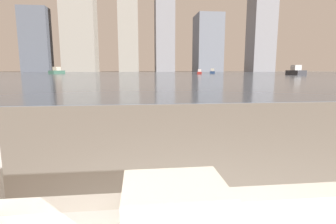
% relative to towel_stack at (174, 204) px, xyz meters
% --- Properties ---
extents(towel_stack, '(0.27, 0.21, 0.12)m').
position_rel_towel_stack_xyz_m(towel_stack, '(0.00, 0.00, 0.00)').
color(towel_stack, silver).
rests_on(towel_stack, bathtub).
extents(harbor_water, '(180.00, 110.00, 0.01)m').
position_rel_towel_stack_xyz_m(harbor_water, '(0.16, 61.21, -0.55)').
color(harbor_water, slate).
rests_on(harbor_water, ground_plane).
extents(harbor_boat_0, '(1.59, 2.90, 1.03)m').
position_rel_towel_stack_xyz_m(harbor_boat_0, '(12.87, 54.18, -0.18)').
color(harbor_boat_0, maroon).
rests_on(harbor_boat_0, harbor_water).
extents(harbor_boat_1, '(2.77, 4.37, 1.55)m').
position_rel_towel_stack_xyz_m(harbor_boat_1, '(-18.40, 62.02, 0.00)').
color(harbor_boat_1, '#335647').
rests_on(harbor_boat_1, harbor_water).
extents(harbor_boat_2, '(1.89, 3.38, 1.20)m').
position_rel_towel_stack_xyz_m(harbor_boat_2, '(17.61, 61.04, -0.12)').
color(harbor_boat_2, navy).
rests_on(harbor_boat_2, harbor_water).
extents(harbor_boat_5, '(2.04, 4.73, 1.72)m').
position_rel_towel_stack_xyz_m(harbor_boat_5, '(27.60, 43.21, 0.06)').
color(harbor_boat_5, '#2D2D33').
rests_on(harbor_boat_5, harbor_water).
extents(skyline_tower_0, '(11.26, 7.08, 26.29)m').
position_rel_towel_stack_xyz_m(skyline_tower_0, '(-42.15, 117.21, 12.59)').
color(skyline_tower_0, '#4C515B').
rests_on(skyline_tower_0, ground_plane).
extents(skyline_tower_1, '(13.56, 12.02, 52.94)m').
position_rel_towel_stack_xyz_m(skyline_tower_1, '(-24.26, 117.21, 25.91)').
color(skyline_tower_1, gray).
rests_on(skyline_tower_1, ground_plane).
extents(skyline_tower_4, '(11.09, 13.67, 24.90)m').
position_rel_towel_stack_xyz_m(skyline_tower_4, '(31.25, 117.21, 11.89)').
color(skyline_tower_4, slate).
rests_on(skyline_tower_4, ground_plane).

